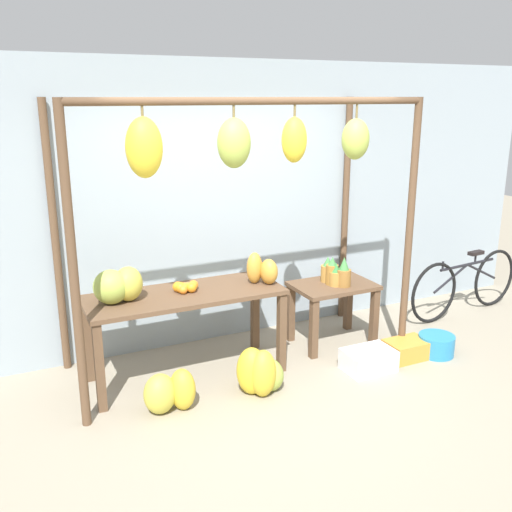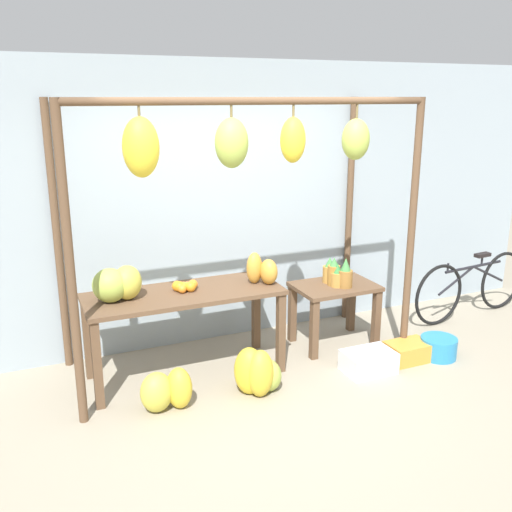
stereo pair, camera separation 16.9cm
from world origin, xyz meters
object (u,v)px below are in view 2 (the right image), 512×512
Objects in this scene: papaya_pile at (262,270)px; banana_pile_on_table at (118,284)px; pineapple_cluster at (337,274)px; banana_pile_ground_left at (166,390)px; orange_pile at (184,286)px; fruit_crate_white at (368,362)px; blue_bucket at (438,347)px; parked_bicycle at (472,286)px; fruit_crate_purple at (408,352)px; banana_pile_ground_right at (256,372)px.

banana_pile_on_table is at bearing 177.00° from papaya_pile.
pineapple_cluster is 0.68× the size of banana_pile_ground_left.
fruit_crate_white is (1.54, -0.63, -0.74)m from orange_pile.
banana_pile_ground_left is at bearing 177.69° from blue_bucket.
pineapple_cluster is 0.92m from fruit_crate_white.
pineapple_cluster reaches higher than parked_bicycle.
banana_pile_ground_left reaches higher than fruit_crate_purple.
banana_pile_ground_left is at bearing 178.85° from fruit_crate_purple.
fruit_crate_purple is at bearing -52.89° from pineapple_cluster.
orange_pile is 0.67× the size of blue_bucket.
blue_bucket is at bearing -15.53° from orange_pile.
blue_bucket is 1.91m from papaya_pile.
banana_pile_ground_left is 0.28× the size of parked_bicycle.
banana_pile_ground_right is 1.63× the size of papaya_pile.
fruit_crate_white is 0.80m from blue_bucket.
papaya_pile reaches higher than pineapple_cluster.
banana_pile_on_table is 1.28m from papaya_pile.
pineapple_cluster is (2.14, 0.03, -0.19)m from banana_pile_on_table.
fruit_crate_purple is at bearing -12.53° from banana_pile_on_table.
banana_pile_on_table reaches higher than papaya_pile.
papaya_pile is (1.04, 0.46, 0.76)m from banana_pile_ground_left.
orange_pile is at bearing 1.16° from banana_pile_on_table.
orange_pile is at bearing 173.66° from papaya_pile.
banana_pile_on_table reaches higher than banana_pile_ground_left.
fruit_crate_white is (1.10, -0.06, -0.09)m from banana_pile_ground_right.
banana_pile_on_table is at bearing 163.56° from fruit_crate_white.
pineapple_cluster is 0.79× the size of fruit_crate_purple.
fruit_crate_white is (-0.03, -0.65, -0.65)m from pineapple_cluster.
pineapple_cluster is 0.66× the size of banana_pile_ground_right.
blue_bucket is (2.67, -0.11, -0.07)m from banana_pile_ground_left.
banana_pile_on_table reaches higher than blue_bucket.
fruit_crate_white is 0.27× the size of parked_bicycle.
banana_pile_ground_right is 1.20× the size of fruit_crate_purple.
banana_pile_ground_left is 1.59× the size of papaya_pile.
banana_pile_on_table reaches higher than parked_bicycle.
pineapple_cluster is 1.21m from blue_bucket.
blue_bucket reaches higher than fruit_crate_purple.
parked_bicycle is (3.97, 0.08, -0.58)m from banana_pile_on_table.
banana_pile_on_table reaches higher than fruit_crate_white.
fruit_crate_purple is at bearing -21.19° from papaya_pile.
parked_bicycle is at bearing 25.55° from fruit_crate_purple.
banana_pile_on_table is at bearing -178.86° from parked_bicycle.
orange_pile reaches higher than banana_pile_ground_left.
fruit_crate_white is at bearing -159.32° from parked_bicycle.
banana_pile_ground_right is at bearing -118.62° from papaya_pile.
blue_bucket is 1.31m from parked_bicycle.
banana_pile_ground_left is 2.36m from fruit_crate_purple.
papaya_pile is at bearing 146.14° from fruit_crate_white.
blue_bucket is (2.34, -0.65, -0.74)m from orange_pile.
orange_pile is 1.57m from pineapple_cluster.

